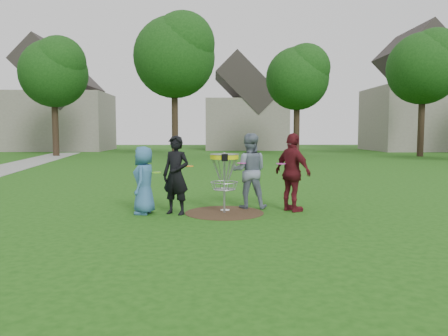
{
  "coord_description": "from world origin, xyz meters",
  "views": [
    {
      "loc": [
        -0.24,
        -9.81,
        1.86
      ],
      "look_at": [
        0.0,
        0.3,
        1.0
      ],
      "focal_mm": 35.0,
      "sensor_mm": 36.0,
      "label": 1
    }
  ],
  "objects_px": {
    "player_black": "(176,175)",
    "disc_golf_basket": "(224,168)",
    "player_blue": "(144,180)",
    "player_grey": "(249,171)",
    "player_maroon": "(293,172)"
  },
  "relations": [
    {
      "from": "player_black",
      "to": "disc_golf_basket",
      "type": "relative_size",
      "value": 1.28
    },
    {
      "from": "disc_golf_basket",
      "to": "player_maroon",
      "type": "bearing_deg",
      "value": 5.71
    },
    {
      "from": "player_black",
      "to": "disc_golf_basket",
      "type": "bearing_deg",
      "value": 33.34
    },
    {
      "from": "player_grey",
      "to": "disc_golf_basket",
      "type": "relative_size",
      "value": 1.31
    },
    {
      "from": "player_maroon",
      "to": "disc_golf_basket",
      "type": "relative_size",
      "value": 1.31
    },
    {
      "from": "player_black",
      "to": "player_maroon",
      "type": "relative_size",
      "value": 0.97
    },
    {
      "from": "player_maroon",
      "to": "disc_golf_basket",
      "type": "height_order",
      "value": "player_maroon"
    },
    {
      "from": "player_blue",
      "to": "player_grey",
      "type": "bearing_deg",
      "value": 110.92
    },
    {
      "from": "player_blue",
      "to": "player_black",
      "type": "distance_m",
      "value": 0.73
    },
    {
      "from": "player_black",
      "to": "player_grey",
      "type": "relative_size",
      "value": 0.98
    },
    {
      "from": "player_grey",
      "to": "player_maroon",
      "type": "relative_size",
      "value": 1.0
    },
    {
      "from": "player_blue",
      "to": "disc_golf_basket",
      "type": "bearing_deg",
      "value": 96.99
    },
    {
      "from": "player_blue",
      "to": "player_black",
      "type": "relative_size",
      "value": 0.86
    },
    {
      "from": "disc_golf_basket",
      "to": "player_grey",
      "type": "bearing_deg",
      "value": 45.57
    },
    {
      "from": "player_grey",
      "to": "player_maroon",
      "type": "xyz_separation_m",
      "value": [
        0.97,
        -0.47,
        0.0
      ]
    }
  ]
}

